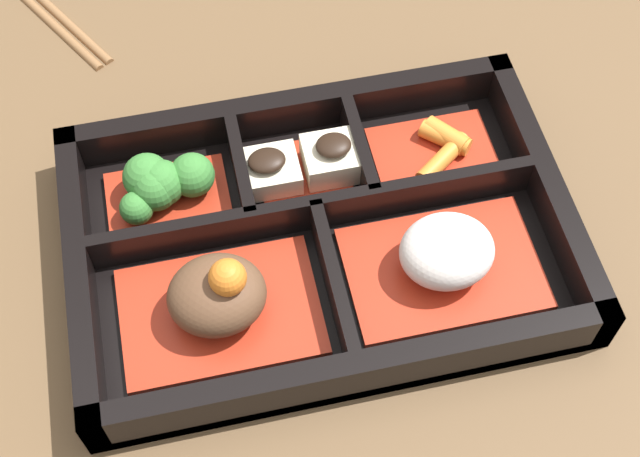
# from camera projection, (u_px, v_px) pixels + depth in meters

# --- Properties ---
(ground_plane) EXTENTS (3.00, 3.00, 0.00)m
(ground_plane) POSITION_uv_depth(u_px,v_px,m) (320.00, 249.00, 0.58)
(ground_plane) COLOR brown
(bento_base) EXTENTS (0.31, 0.21, 0.01)m
(bento_base) POSITION_uv_depth(u_px,v_px,m) (320.00, 245.00, 0.57)
(bento_base) COLOR black
(bento_base) RESTS_ON ground_plane
(bento_rim) EXTENTS (0.31, 0.21, 0.04)m
(bento_rim) POSITION_uv_depth(u_px,v_px,m) (319.00, 229.00, 0.56)
(bento_rim) COLOR black
(bento_rim) RESTS_ON ground_plane
(bowl_rice) EXTENTS (0.12, 0.08, 0.04)m
(bowl_rice) POSITION_uv_depth(u_px,v_px,m) (446.00, 257.00, 0.54)
(bowl_rice) COLOR #B22D19
(bowl_rice) RESTS_ON bento_base
(bowl_stew) EXTENTS (0.12, 0.08, 0.06)m
(bowl_stew) POSITION_uv_depth(u_px,v_px,m) (219.00, 299.00, 0.53)
(bowl_stew) COLOR #B22D19
(bowl_stew) RESTS_ON bento_base
(bowl_carrots) EXTENTS (0.08, 0.06, 0.02)m
(bowl_carrots) POSITION_uv_depth(u_px,v_px,m) (438.00, 149.00, 0.60)
(bowl_carrots) COLOR #B22D19
(bowl_carrots) RESTS_ON bento_base
(bowl_tofu) EXTENTS (0.08, 0.06, 0.03)m
(bowl_tofu) POSITION_uv_depth(u_px,v_px,m) (302.00, 166.00, 0.59)
(bowl_tofu) COLOR #B22D19
(bowl_tofu) RESTS_ON bento_base
(bowl_greens) EXTENTS (0.08, 0.06, 0.04)m
(bowl_greens) POSITION_uv_depth(u_px,v_px,m) (162.00, 186.00, 0.57)
(bowl_greens) COLOR #B22D19
(bowl_greens) RESTS_ON bento_base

